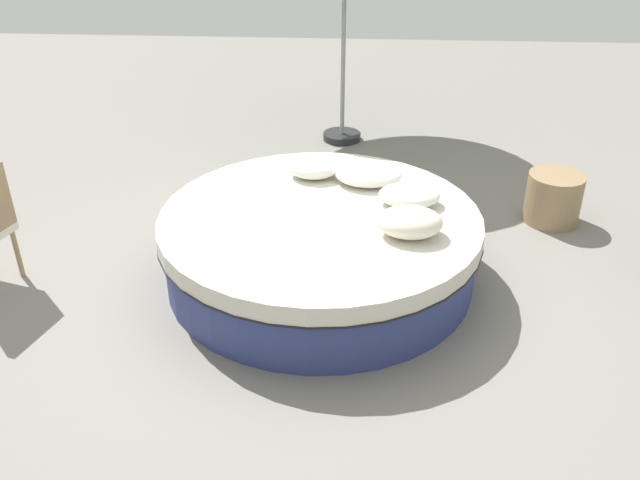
# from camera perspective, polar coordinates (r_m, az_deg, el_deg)

# --- Properties ---
(ground_plane) EXTENTS (16.00, 16.00, 0.00)m
(ground_plane) POSITION_cam_1_polar(r_m,az_deg,el_deg) (5.42, 0.00, -3.09)
(ground_plane) COLOR gray
(round_bed) EXTENTS (2.47, 2.47, 0.56)m
(round_bed) POSITION_cam_1_polar(r_m,az_deg,el_deg) (5.27, 0.00, -0.47)
(round_bed) COLOR navy
(round_bed) RESTS_ON ground_plane
(throw_pillow_0) EXTENTS (0.47, 0.37, 0.21)m
(throw_pillow_0) POSITION_cam_1_polar(r_m,az_deg,el_deg) (4.85, 7.57, 1.51)
(throw_pillow_0) COLOR silver
(throw_pillow_0) RESTS_ON round_bed
(throw_pillow_1) EXTENTS (0.48, 0.36, 0.16)m
(throw_pillow_1) POSITION_cam_1_polar(r_m,az_deg,el_deg) (5.30, 7.52, 3.76)
(throw_pillow_1) COLOR white
(throw_pillow_1) RESTS_ON round_bed
(throw_pillow_2) EXTENTS (0.54, 0.39, 0.16)m
(throw_pillow_2) POSITION_cam_1_polar(r_m,az_deg,el_deg) (5.61, 4.09, 5.48)
(throw_pillow_2) COLOR white
(throw_pillow_2) RESTS_ON round_bed
(throw_pillow_3) EXTENTS (0.43, 0.37, 0.17)m
(throw_pillow_3) POSITION_cam_1_polar(r_m,az_deg,el_deg) (5.73, -0.54, 6.16)
(throw_pillow_3) COLOR white
(throw_pillow_3) RESTS_ON round_bed
(side_table) EXTENTS (0.50, 0.50, 0.46)m
(side_table) POSITION_cam_1_polar(r_m,az_deg,el_deg) (6.49, 19.05, 3.36)
(side_table) COLOR #997A56
(side_table) RESTS_ON ground_plane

